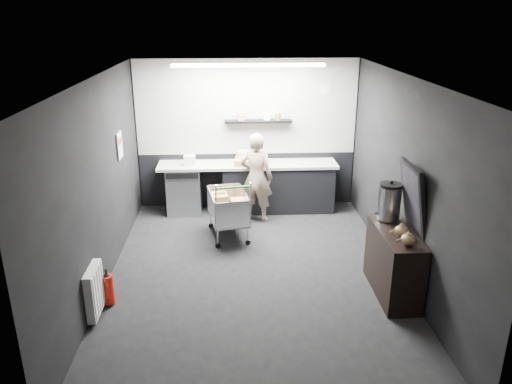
{
  "coord_description": "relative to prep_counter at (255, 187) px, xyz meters",
  "views": [
    {
      "loc": [
        -0.29,
        -6.14,
        3.47
      ],
      "look_at": [
        0.05,
        0.4,
        1.09
      ],
      "focal_mm": 35.0,
      "sensor_mm": 36.0,
      "label": 1
    }
  ],
  "objects": [
    {
      "name": "floor",
      "position": [
        -0.14,
        -2.42,
        -0.46
      ],
      "size": [
        5.5,
        5.5,
        0.0
      ],
      "primitive_type": "plane",
      "color": "black",
      "rests_on": "ground"
    },
    {
      "name": "ceiling",
      "position": [
        -0.14,
        -2.42,
        2.24
      ],
      "size": [
        5.5,
        5.5,
        0.0
      ],
      "primitive_type": "plane",
      "rotation": [
        3.14,
        0.0,
        0.0
      ],
      "color": "white",
      "rests_on": "wall_back"
    },
    {
      "name": "wall_back",
      "position": [
        -0.14,
        0.33,
        0.89
      ],
      "size": [
        5.5,
        0.0,
        5.5
      ],
      "primitive_type": "plane",
      "rotation": [
        1.57,
        0.0,
        0.0
      ],
      "color": "black",
      "rests_on": "floor"
    },
    {
      "name": "wall_front",
      "position": [
        -0.14,
        -5.17,
        0.89
      ],
      "size": [
        5.5,
        0.0,
        5.5
      ],
      "primitive_type": "plane",
      "rotation": [
        -1.57,
        0.0,
        0.0
      ],
      "color": "black",
      "rests_on": "floor"
    },
    {
      "name": "wall_left",
      "position": [
        -2.14,
        -2.42,
        0.89
      ],
      "size": [
        0.0,
        5.5,
        5.5
      ],
      "primitive_type": "plane",
      "rotation": [
        1.57,
        0.0,
        1.57
      ],
      "color": "black",
      "rests_on": "floor"
    },
    {
      "name": "wall_right",
      "position": [
        1.86,
        -2.42,
        0.89
      ],
      "size": [
        0.0,
        5.5,
        5.5
      ],
      "primitive_type": "plane",
      "rotation": [
        1.57,
        0.0,
        -1.57
      ],
      "color": "black",
      "rests_on": "floor"
    },
    {
      "name": "kitchen_wall_panel",
      "position": [
        -0.14,
        0.31,
        1.39
      ],
      "size": [
        3.95,
        0.02,
        1.7
      ],
      "primitive_type": "cube",
      "color": "#B3B3AF",
      "rests_on": "wall_back"
    },
    {
      "name": "dado_panel",
      "position": [
        -0.14,
        0.31,
        0.04
      ],
      "size": [
        3.95,
        0.02,
        1.0
      ],
      "primitive_type": "cube",
      "color": "black",
      "rests_on": "wall_back"
    },
    {
      "name": "floating_shelf",
      "position": [
        0.06,
        0.2,
        1.16
      ],
      "size": [
        1.2,
        0.22,
        0.04
      ],
      "primitive_type": "cube",
      "color": "black",
      "rests_on": "wall_back"
    },
    {
      "name": "wall_clock",
      "position": [
        1.26,
        0.3,
        1.69
      ],
      "size": [
        0.2,
        0.03,
        0.2
      ],
      "primitive_type": "cylinder",
      "rotation": [
        1.57,
        0.0,
        0.0
      ],
      "color": "white",
      "rests_on": "wall_back"
    },
    {
      "name": "poster",
      "position": [
        -2.12,
        -1.12,
        1.09
      ],
      "size": [
        0.02,
        0.3,
        0.4
      ],
      "primitive_type": "cube",
      "color": "silver",
      "rests_on": "wall_left"
    },
    {
      "name": "poster_red_band",
      "position": [
        -2.11,
        -1.12,
        1.16
      ],
      "size": [
        0.02,
        0.22,
        0.1
      ],
      "primitive_type": "cube",
      "color": "red",
      "rests_on": "poster"
    },
    {
      "name": "radiator",
      "position": [
        -2.08,
        -3.32,
        -0.11
      ],
      "size": [
        0.1,
        0.5,
        0.6
      ],
      "primitive_type": "cube",
      "color": "white",
      "rests_on": "wall_left"
    },
    {
      "name": "ceiling_strip",
      "position": [
        -0.14,
        -0.57,
        2.21
      ],
      "size": [
        2.4,
        0.2,
        0.04
      ],
      "primitive_type": "cube",
      "color": "white",
      "rests_on": "ceiling"
    },
    {
      "name": "prep_counter",
      "position": [
        0.0,
        0.0,
        0.0
      ],
      "size": [
        3.2,
        0.61,
        0.9
      ],
      "color": "black",
      "rests_on": "floor"
    },
    {
      "name": "person",
      "position": [
        -0.0,
        -0.45,
        0.32
      ],
      "size": [
        0.66,
        0.53,
        1.56
      ],
      "primitive_type": "imported",
      "rotation": [
        0.0,
        0.0,
        2.82
      ],
      "color": "beige",
      "rests_on": "floor"
    },
    {
      "name": "shopping_cart",
      "position": [
        -0.5,
        -1.12,
        0.03
      ],
      "size": [
        0.7,
        1.02,
        1.02
      ],
      "color": "silver",
      "rests_on": "floor"
    },
    {
      "name": "sideboard",
      "position": [
        1.64,
        -2.95,
        0.1
      ],
      "size": [
        0.5,
        1.16,
        1.74
      ],
      "color": "black",
      "rests_on": "floor"
    },
    {
      "name": "fire_extinguisher",
      "position": [
        -1.99,
        -3.07,
        -0.23
      ],
      "size": [
        0.14,
        0.14,
        0.47
      ],
      "color": "#B3180B",
      "rests_on": "floor"
    },
    {
      "name": "cardboard_box",
      "position": [
        -0.07,
        -0.05,
        0.5
      ],
      "size": [
        0.61,
        0.49,
        0.11
      ],
      "primitive_type": "cube",
      "rotation": [
        0.0,
        0.0,
        -0.11
      ],
      "color": "#A57B58",
      "rests_on": "prep_counter"
    },
    {
      "name": "pink_tub",
      "position": [
        -0.21,
        0.0,
        0.56
      ],
      "size": [
        0.23,
        0.23,
        0.23
      ],
      "primitive_type": "cylinder",
      "color": "beige",
      "rests_on": "prep_counter"
    },
    {
      "name": "white_container",
      "position": [
        -1.16,
        -0.05,
        0.53
      ],
      "size": [
        0.2,
        0.16,
        0.18
      ],
      "primitive_type": "cube",
      "rotation": [
        0.0,
        0.0,
        0.04
      ],
      "color": "white",
      "rests_on": "prep_counter"
    }
  ]
}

